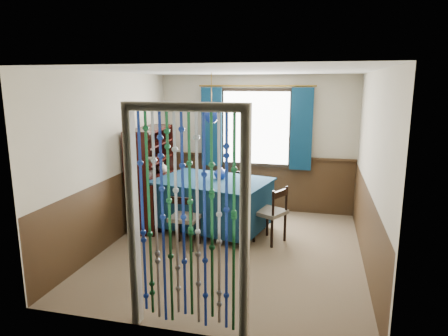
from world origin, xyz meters
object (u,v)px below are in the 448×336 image
(sideboard, at_px, (152,190))
(vase_sideboard, at_px, (163,167))
(vase_table, at_px, (220,173))
(pendant_lamp, at_px, (212,113))
(dining_table, at_px, (212,202))
(chair_far, at_px, (236,193))
(chair_near, at_px, (184,219))
(chair_left, at_px, (157,194))
(chair_right, at_px, (272,213))
(bowl_shelf, at_px, (150,159))

(sideboard, height_order, vase_sideboard, sideboard)
(vase_table, bearing_deg, pendant_lamp, -134.43)
(dining_table, bearing_deg, chair_far, 85.00)
(chair_near, relative_size, chair_left, 0.90)
(chair_left, xyz_separation_m, sideboard, (-0.04, -0.11, 0.09))
(sideboard, bearing_deg, pendant_lamp, -10.38)
(vase_sideboard, bearing_deg, dining_table, -24.18)
(chair_right, distance_m, pendant_lamp, 1.76)
(dining_table, relative_size, chair_far, 2.37)
(sideboard, bearing_deg, chair_far, 20.60)
(bowl_shelf, bearing_deg, chair_near, -40.18)
(vase_table, height_order, bowl_shelf, bowl_shelf)
(chair_far, height_order, bowl_shelf, bowl_shelf)
(chair_far, distance_m, chair_right, 1.24)
(bowl_shelf, bearing_deg, sideboard, 108.71)
(chair_right, xyz_separation_m, pendant_lamp, (-0.99, 0.26, 1.44))
(dining_table, xyz_separation_m, chair_near, (-0.21, -0.75, -0.05))
(chair_left, xyz_separation_m, vase_table, (1.15, -0.11, 0.46))
(sideboard, distance_m, pendant_lamp, 1.71)
(chair_near, relative_size, bowl_shelf, 3.64)
(chair_far, height_order, pendant_lamp, pendant_lamp)
(dining_table, bearing_deg, vase_sideboard, 168.67)
(chair_far, height_order, sideboard, sideboard)
(chair_far, height_order, vase_table, vase_table)
(chair_left, bearing_deg, sideboard, 0.14)
(chair_near, xyz_separation_m, chair_far, (0.44, 1.48, 0.01))
(chair_left, height_order, bowl_shelf, bowl_shelf)
(dining_table, relative_size, bowl_shelf, 8.76)
(chair_near, height_order, chair_far, chair_far)
(chair_right, bearing_deg, chair_far, 65.20)
(chair_near, distance_m, pendant_lamp, 1.65)
(chair_left, height_order, vase_table, vase_table)
(chair_near, bearing_deg, chair_right, 24.87)
(chair_far, distance_m, vase_sideboard, 1.36)
(chair_near, distance_m, bowl_shelf, 1.27)
(chair_right, bearing_deg, chair_near, 140.41)
(sideboard, bearing_deg, dining_table, -10.38)
(dining_table, relative_size, chair_left, 2.17)
(chair_right, distance_m, vase_sideboard, 2.18)
(chair_left, relative_size, bowl_shelf, 4.03)
(vase_table, relative_size, vase_sideboard, 0.99)
(vase_table, bearing_deg, sideboard, -179.62)
(chair_near, bearing_deg, vase_sideboard, 125.97)
(sideboard, xyz_separation_m, pendant_lamp, (1.08, -0.10, 1.32))
(pendant_lamp, bearing_deg, chair_right, -14.53)
(chair_right, bearing_deg, vase_table, 95.02)
(vase_sideboard, bearing_deg, chair_far, 12.24)
(chair_left, relative_size, chair_right, 1.06)
(chair_near, distance_m, vase_sideboard, 1.53)
(chair_left, bearing_deg, chair_far, 131.69)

